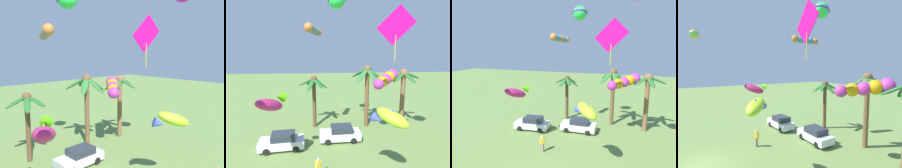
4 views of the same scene
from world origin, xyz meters
The scene contains 13 objects.
ground_plane centered at (0.00, 0.00, 0.00)m, with size 120.00×120.00×0.00m, color olive.
palm_tree_1 centered at (4.06, 13.55, 5.22)m, with size 3.77×4.11×7.01m.
palm_tree_2 centered at (-1.85, 13.76, 4.38)m, with size 3.35×3.31×5.89m.
parked_car_0 centered at (0.75, 10.21, 0.75)m, with size 3.95×1.83×1.51m.
parked_car_1 centered at (-4.52, 9.01, 0.75)m, with size 4.06×2.09×1.51m.
spectator_0 centered at (-1.24, 4.77, 0.81)m, with size 0.45×0.42×1.59m.
kite_diamond_0 centered at (4.34, 6.50, 10.42)m, with size 2.79×0.29×3.90m.
kite_fish_1 centered at (3.05, 3.35, 4.87)m, with size 2.39×2.27×1.39m.
kite_ball_2 centered at (-7.10, 0.14, 10.99)m, with size 1.43×1.43×0.94m.
kite_ball_4 centered at (0.49, 11.02, 13.06)m, with size 1.96×1.94×1.50m.
kite_fish_5 centered at (-4.40, 5.80, 5.19)m, with size 2.23×2.75×1.55m.
kite_tube_6 centered at (-1.66, 10.45, 10.46)m, with size 1.46×2.85×0.98m.
kite_tube_7 centered at (5.50, 11.39, 5.87)m, with size 3.30×3.67×1.58m.
Camera 4 is at (13.82, -0.32, 7.41)m, focal length 27.27 mm.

